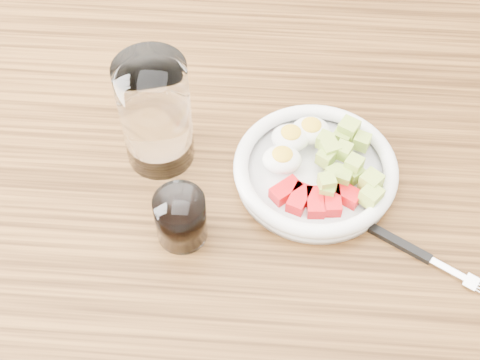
% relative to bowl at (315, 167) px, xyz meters
% --- Properties ---
extents(dining_table, '(1.50, 0.90, 0.77)m').
position_rel_bowl_xyz_m(dining_table, '(-0.09, -0.05, -0.12)').
color(dining_table, brown).
rests_on(dining_table, ground).
extents(bowl, '(0.23, 0.23, 0.06)m').
position_rel_bowl_xyz_m(bowl, '(0.00, 0.00, 0.00)').
color(bowl, white).
rests_on(bowl, dining_table).
extents(fork, '(0.16, 0.10, 0.01)m').
position_rel_bowl_xyz_m(fork, '(0.13, -0.12, -0.02)').
color(fork, black).
rests_on(fork, dining_table).
extents(water_glass, '(0.09, 0.09, 0.17)m').
position_rel_bowl_xyz_m(water_glass, '(-0.22, 0.02, 0.06)').
color(water_glass, white).
rests_on(water_glass, dining_table).
extents(coffee_glass, '(0.07, 0.07, 0.07)m').
position_rel_bowl_xyz_m(coffee_glass, '(-0.17, -0.11, 0.02)').
color(coffee_glass, white).
rests_on(coffee_glass, dining_table).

